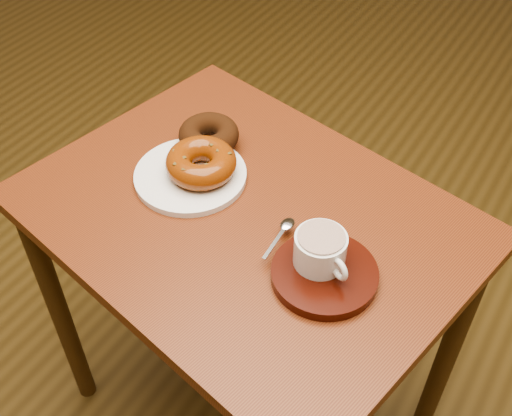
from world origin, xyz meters
The scene contains 8 objects.
ground centered at (0.00, 0.00, 0.00)m, with size 6.00×6.00×0.00m, color #513C19.
cafe_table centered at (0.07, -0.15, 0.58)m, with size 0.83×0.69×0.69m.
donut_plate centered at (-0.06, -0.13, 0.70)m, with size 0.20×0.20×0.01m, color white.
donut_cinnamon centered at (-0.08, -0.05, 0.73)m, with size 0.11×0.11×0.04m, color #33190A.
donut_caramel centered at (-0.05, -0.12, 0.73)m, with size 0.13×0.13×0.05m.
saucer centered at (0.25, -0.21, 0.70)m, with size 0.16×0.16×0.02m, color #330D07.
coffee_cup centered at (0.23, -0.20, 0.74)m, with size 0.10×0.08×0.06m.
teaspoon centered at (0.15, -0.17, 0.71)m, with size 0.02×0.10×0.01m.
Camera 1 is at (0.49, -0.79, 1.47)m, focal length 45.00 mm.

